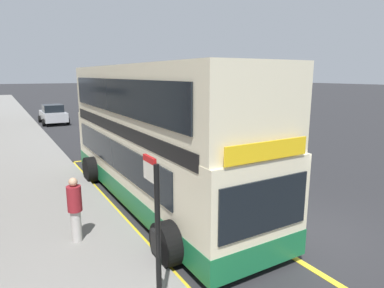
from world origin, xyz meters
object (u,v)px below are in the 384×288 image
object	(u,v)px
bus_stop_sign	(156,226)
parked_car_silver_behind	(53,114)
double_decker_bus	(154,139)
parked_car_black_far	(110,103)
pedestrian_waiting_near_sign	(75,207)

from	to	relation	value
bus_stop_sign	parked_car_silver_behind	xyz separation A→B (m)	(2.08, 25.72, -0.94)
double_decker_bus	parked_car_silver_behind	world-z (taller)	double_decker_bus
parked_car_silver_behind	parked_car_black_far	world-z (taller)	same
double_decker_bus	bus_stop_sign	distance (m)	5.72
parked_car_silver_behind	parked_car_black_far	bearing A→B (deg)	47.42
parked_car_black_far	pedestrian_waiting_near_sign	xyz separation A→B (m)	(-10.17, -30.55, 0.21)
bus_stop_sign	parked_car_silver_behind	bearing A→B (deg)	85.37
double_decker_bus	parked_car_black_far	size ratio (longest dim) A/B	2.51
parked_car_black_far	bus_stop_sign	bearing A→B (deg)	-104.51
double_decker_bus	parked_car_silver_behind	bearing A→B (deg)	90.65
parked_car_black_far	pedestrian_waiting_near_sign	bearing A→B (deg)	-107.19
bus_stop_sign	pedestrian_waiting_near_sign	world-z (taller)	bus_stop_sign
double_decker_bus	parked_car_silver_behind	xyz separation A→B (m)	(-0.23, 20.50, -1.26)
bus_stop_sign	pedestrian_waiting_near_sign	bearing A→B (deg)	100.97
parked_car_silver_behind	parked_car_black_far	xyz separation A→B (m)	(7.45, 8.12, 0.00)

